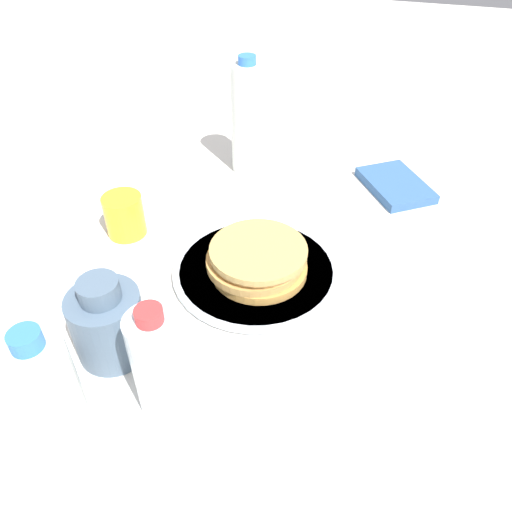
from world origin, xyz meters
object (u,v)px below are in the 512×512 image
(cream_jug, at_px, (108,323))
(pancake_stack, at_px, (258,259))
(water_bottle_far, at_px, (248,119))
(juice_glass, at_px, (124,215))
(water_bottle_mid, at_px, (159,364))
(plate, at_px, (256,270))
(water_bottle_near, at_px, (61,417))

(cream_jug, bearing_deg, pancake_stack, 143.47)
(cream_jug, bearing_deg, water_bottle_far, 176.04)
(pancake_stack, xyz_separation_m, juice_glass, (-0.05, -0.28, 0.00))
(juice_glass, relative_size, water_bottle_mid, 0.44)
(plate, bearing_deg, juice_glass, -99.18)
(cream_jug, bearing_deg, plate, 144.88)
(water_bottle_mid, bearing_deg, water_bottle_far, -173.37)
(plate, relative_size, cream_jug, 2.11)
(pancake_stack, relative_size, water_bottle_mid, 0.95)
(pancake_stack, height_order, water_bottle_far, water_bottle_far)
(pancake_stack, height_order, juice_glass, juice_glass)
(plate, xyz_separation_m, pancake_stack, (0.01, 0.00, 0.03))
(water_bottle_mid, distance_m, water_bottle_far, 0.64)
(water_bottle_far, bearing_deg, pancake_stack, 19.26)
(plate, bearing_deg, water_bottle_far, -161.12)
(plate, height_order, juice_glass, juice_glass)
(juice_glass, distance_m, water_bottle_near, 0.49)
(water_bottle_mid, bearing_deg, cream_jug, -119.96)
(plate, height_order, water_bottle_near, water_bottle_near)
(water_bottle_near, bearing_deg, water_bottle_mid, 153.94)
(juice_glass, height_order, water_bottle_mid, water_bottle_mid)
(juice_glass, bearing_deg, water_bottle_near, 21.05)
(cream_jug, relative_size, water_bottle_near, 0.55)
(juice_glass, distance_m, water_bottle_mid, 0.41)
(water_bottle_near, bearing_deg, juice_glass, -158.95)
(pancake_stack, bearing_deg, water_bottle_mid, -9.76)
(cream_jug, height_order, water_bottle_mid, water_bottle_mid)
(plate, xyz_separation_m, cream_jug, (0.22, -0.16, 0.05))
(plate, distance_m, water_bottle_far, 0.38)
(water_bottle_mid, xyz_separation_m, water_bottle_far, (-0.63, -0.07, 0.04))
(water_bottle_near, xyz_separation_m, water_bottle_mid, (-0.12, 0.06, -0.04))
(pancake_stack, relative_size, cream_jug, 1.26)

